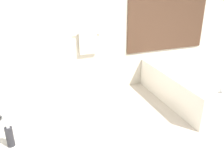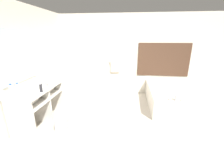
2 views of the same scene
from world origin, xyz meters
The scene contains 4 objects.
ground_plane centered at (0.00, 0.00, 0.00)m, with size 16.00×16.00×0.00m, color beige.
wall_back_with_blinds centered at (0.05, 2.23, 1.34)m, with size 7.40×0.13×2.70m.
bathtub centered at (1.32, 1.25, 0.29)m, with size 1.04×1.87×0.65m.
soap_dispenser centered at (-1.62, -0.28, 0.97)m, with size 0.06×0.06×0.19m.
Camera 1 is at (-1.45, -2.03, 2.11)m, focal length 40.00 mm.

